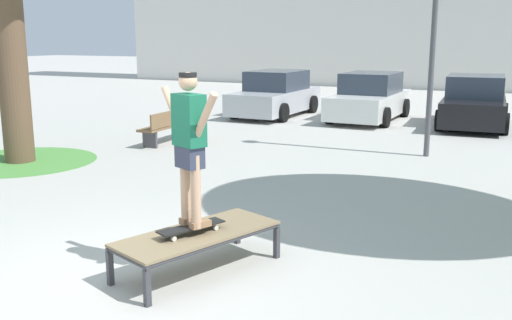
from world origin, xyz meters
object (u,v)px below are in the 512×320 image
Objects in this scene: car_silver at (276,95)px; park_bench at (173,124)px; car_black at (474,103)px; car_white at (370,98)px; skate_box at (198,236)px; skateboard at (191,227)px; skater at (189,139)px.

park_bench is (-0.30, -5.70, -0.24)m from car_silver.
car_silver is 6.28m from car_black.
park_bench is at bearing -119.66° from car_white.
park_bench is at bearing -137.21° from car_black.
skate_box is 0.48× the size of car_black.
skate_box is 8.43m from park_bench.
car_black reaches higher than park_bench.
skater is at bearing 66.40° from skateboard.
skateboard is (-0.03, -0.08, 0.12)m from skate_box.
car_black is 1.78× the size of park_bench.
skate_box is at bearing 70.16° from skateboard.
car_silver is at bearing 87.01° from park_bench.
car_white is 1.75× the size of park_bench.
skater is at bearing -54.70° from park_bench.
skater reaches higher than car_white.
skate_box is 0.49× the size of car_silver.
park_bench is (-3.43, -6.03, -0.24)m from car_white.
car_black is (1.67, 13.00, -0.84)m from skater.
car_black is at bearing 82.69° from skateboard.
car_silver is 0.98× the size of car_black.
car_white is (3.14, 0.33, 0.00)m from car_silver.
skater is 0.39× the size of car_black.
skate_box is 13.02m from car_black.
skate_box is at bearing -54.23° from park_bench.
car_black is at bearing 82.77° from skate_box.
car_silver is at bearing 110.26° from skate_box.
skate_box is 13.37m from car_silver.
skate_box is 0.48× the size of car_white.
skateboard is 0.99m from skater.
skateboard is at bearing -113.60° from skater.
car_black is (6.27, 0.38, 0.00)m from car_silver.
skate_box is 0.85× the size of park_bench.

